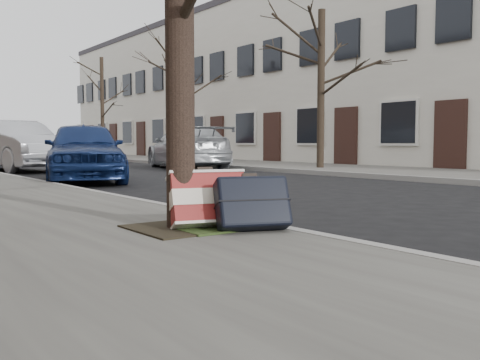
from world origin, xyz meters
TOP-DOWN VIEW (x-y plane):
  - ground at (0.00, 0.00)m, footprint 120.00×120.00m
  - far_sidewalk at (7.80, 15.00)m, footprint 4.00×70.00m
  - house_far at (13.15, 16.00)m, footprint 6.70×40.00m
  - dirt_patch at (-2.00, 1.20)m, footprint 0.85×0.85m
  - suitcase_red at (-1.83, 1.07)m, footprint 0.73×0.53m
  - suitcase_navy at (-1.60, 0.73)m, footprint 0.71×0.56m
  - car_near_front at (-0.07, 8.79)m, footprint 2.73×4.29m
  - car_near_mid at (-0.13, 14.62)m, footprint 2.54×4.98m
  - car_far_front at (4.90, 12.62)m, footprint 3.18×5.15m
  - car_far_back at (4.97, 21.41)m, footprint 2.35×4.12m
  - tree_far_a at (7.20, 8.70)m, footprint 0.22×0.22m
  - tree_far_b at (7.20, 16.89)m, footprint 0.21×0.21m
  - tree_far_c at (7.20, 25.50)m, footprint 0.21×0.21m

SIDE VIEW (x-z plane):
  - ground at x=0.00m, z-range 0.00..0.00m
  - far_sidewalk at x=7.80m, z-range 0.00..0.12m
  - dirt_patch at x=-2.00m, z-range 0.12..0.14m
  - suitcase_navy at x=-1.60m, z-range 0.12..0.60m
  - suitcase_red at x=-1.83m, z-range 0.12..0.63m
  - car_far_back at x=4.97m, z-range 0.00..1.32m
  - car_near_front at x=-0.07m, z-range 0.00..1.36m
  - car_far_front at x=4.90m, z-range 0.00..1.39m
  - car_near_mid at x=-0.13m, z-range 0.00..1.57m
  - tree_far_b at x=7.20m, z-range 0.12..4.72m
  - tree_far_a at x=7.20m, z-range 0.12..4.81m
  - tree_far_c at x=7.20m, z-range 0.12..5.54m
  - house_far at x=13.15m, z-range 0.00..7.20m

